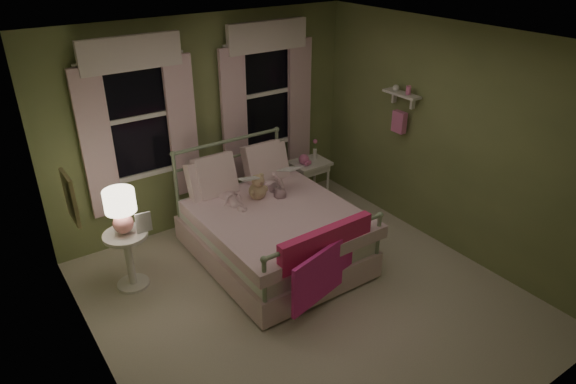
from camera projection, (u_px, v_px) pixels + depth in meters
room_shell at (308, 186)px, 4.78m from camera, size 4.20×4.20×4.20m
bed at (271, 228)px, 5.87m from camera, size 1.58×2.04×1.18m
pink_throw at (327, 254)px, 5.01m from camera, size 1.10×0.31×0.71m
child_left at (229, 177)px, 5.78m from camera, size 0.29×0.20×0.75m
child_right at (271, 167)px, 6.07m from camera, size 0.40×0.35×0.71m
book_left at (240, 184)px, 5.59m from camera, size 0.22×0.17×0.26m
book_right at (282, 175)px, 5.89m from camera, size 0.20×0.11×0.26m
teddy_bear at (258, 188)px, 5.87m from camera, size 0.24×0.20×0.33m
nightstand_left at (128, 252)px, 5.37m from camera, size 0.46×0.46×0.65m
table_lamp at (121, 207)px, 5.13m from camera, size 0.31×0.31×0.48m
book_nightstand at (137, 233)px, 5.25m from camera, size 0.18×0.24×0.02m
nightstand_right at (310, 168)px, 6.94m from camera, size 0.50×0.40×0.64m
pink_toy at (304, 160)px, 6.81m from camera, size 0.14×0.19×0.14m
bud_vase at (315, 149)px, 6.93m from camera, size 0.06×0.06×0.28m
window_left at (138, 113)px, 5.69m from camera, size 1.34×0.13×1.96m
window_right at (267, 89)px, 6.55m from camera, size 1.34×0.13×1.96m
wall_shelf at (400, 108)px, 6.15m from camera, size 0.15×0.50×0.60m
framed_picture at (70, 198)px, 4.14m from camera, size 0.03×0.32×0.42m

